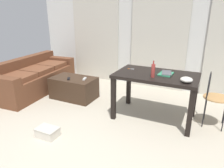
{
  "coord_description": "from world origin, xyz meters",
  "views": [
    {
      "loc": [
        1.1,
        -1.48,
        1.71
      ],
      "look_at": [
        -0.49,
        1.83,
        0.42
      ],
      "focal_mm": 33.23,
      "sensor_mm": 36.0,
      "label": 1
    }
  ],
  "objects_px": {
    "shoebox": "(47,132)",
    "craft_table": "(156,80)",
    "coffee_table": "(74,88)",
    "couch": "(34,78)",
    "book_stack": "(166,73)",
    "tv_remote_secondary": "(85,79)",
    "bottle_near": "(153,71)",
    "wire_chair": "(213,93)",
    "bowl": "(186,80)",
    "tv_remote_primary": "(69,79)",
    "scissors": "(130,69)"
  },
  "relations": [
    {
      "from": "bowl",
      "to": "scissors",
      "type": "height_order",
      "value": "bowl"
    },
    {
      "from": "coffee_table",
      "to": "craft_table",
      "type": "xyz_separation_m",
      "value": [
        1.71,
        -0.11,
        0.44
      ]
    },
    {
      "from": "book_stack",
      "to": "tv_remote_primary",
      "type": "bearing_deg",
      "value": -178.72
    },
    {
      "from": "tv_remote_primary",
      "to": "scissors",
      "type": "bearing_deg",
      "value": -29.39
    },
    {
      "from": "couch",
      "to": "tv_remote_secondary",
      "type": "distance_m",
      "value": 1.33
    },
    {
      "from": "bottle_near",
      "to": "tv_remote_secondary",
      "type": "relative_size",
      "value": 1.58
    },
    {
      "from": "tv_remote_secondary",
      "to": "shoebox",
      "type": "xyz_separation_m",
      "value": [
        0.23,
        -1.36,
        -0.38
      ]
    },
    {
      "from": "craft_table",
      "to": "shoebox",
      "type": "relative_size",
      "value": 4.12
    },
    {
      "from": "craft_table",
      "to": "wire_chair",
      "type": "bearing_deg",
      "value": 9.96
    },
    {
      "from": "wire_chair",
      "to": "scissors",
      "type": "height_order",
      "value": "wire_chair"
    },
    {
      "from": "wire_chair",
      "to": "tv_remote_primary",
      "type": "bearing_deg",
      "value": -176.69
    },
    {
      "from": "wire_chair",
      "to": "couch",
      "type": "bearing_deg",
      "value": -178.97
    },
    {
      "from": "book_stack",
      "to": "craft_table",
      "type": "bearing_deg",
      "value": -163.75
    },
    {
      "from": "craft_table",
      "to": "wire_chair",
      "type": "relative_size",
      "value": 1.5
    },
    {
      "from": "craft_table",
      "to": "scissors",
      "type": "bearing_deg",
      "value": 167.92
    },
    {
      "from": "bottle_near",
      "to": "book_stack",
      "type": "relative_size",
      "value": 0.84
    },
    {
      "from": "tv_remote_primary",
      "to": "tv_remote_secondary",
      "type": "height_order",
      "value": "tv_remote_secondary"
    },
    {
      "from": "bottle_near",
      "to": "book_stack",
      "type": "distance_m",
      "value": 0.29
    },
    {
      "from": "tv_remote_secondary",
      "to": "craft_table",
      "type": "bearing_deg",
      "value": -23.27
    },
    {
      "from": "coffee_table",
      "to": "wire_chair",
      "type": "xyz_separation_m",
      "value": [
        2.56,
        0.04,
        0.32
      ]
    },
    {
      "from": "shoebox",
      "to": "craft_table",
      "type": "bearing_deg",
      "value": 45.39
    },
    {
      "from": "wire_chair",
      "to": "bowl",
      "type": "xyz_separation_m",
      "value": [
        -0.37,
        -0.38,
        0.27
      ]
    },
    {
      "from": "coffee_table",
      "to": "book_stack",
      "type": "height_order",
      "value": "book_stack"
    },
    {
      "from": "bottle_near",
      "to": "book_stack",
      "type": "xyz_separation_m",
      "value": [
        0.15,
        0.23,
        -0.09
      ]
    },
    {
      "from": "scissors",
      "to": "craft_table",
      "type": "bearing_deg",
      "value": -12.08
    },
    {
      "from": "wire_chair",
      "to": "tv_remote_secondary",
      "type": "height_order",
      "value": "wire_chair"
    },
    {
      "from": "craft_table",
      "to": "shoebox",
      "type": "distance_m",
      "value": 1.84
    },
    {
      "from": "bowl",
      "to": "book_stack",
      "type": "relative_size",
      "value": 0.56
    },
    {
      "from": "shoebox",
      "to": "tv_remote_secondary",
      "type": "bearing_deg",
      "value": 99.4
    },
    {
      "from": "bowl",
      "to": "tv_remote_secondary",
      "type": "distance_m",
      "value": 1.99
    },
    {
      "from": "bottle_near",
      "to": "tv_remote_primary",
      "type": "distance_m",
      "value": 1.8
    },
    {
      "from": "wire_chair",
      "to": "shoebox",
      "type": "height_order",
      "value": "wire_chair"
    },
    {
      "from": "craft_table",
      "to": "tv_remote_primary",
      "type": "bearing_deg",
      "value": -179.98
    },
    {
      "from": "coffee_table",
      "to": "wire_chair",
      "type": "distance_m",
      "value": 2.58
    },
    {
      "from": "craft_table",
      "to": "shoebox",
      "type": "bearing_deg",
      "value": -134.61
    },
    {
      "from": "wire_chair",
      "to": "book_stack",
      "type": "xyz_separation_m",
      "value": [
        -0.71,
        -0.11,
        0.24
      ]
    },
    {
      "from": "couch",
      "to": "bottle_near",
      "type": "bearing_deg",
      "value": -5.7
    },
    {
      "from": "shoebox",
      "to": "wire_chair",
      "type": "bearing_deg",
      "value": 33.82
    },
    {
      "from": "book_stack",
      "to": "shoebox",
      "type": "height_order",
      "value": "book_stack"
    },
    {
      "from": "tv_remote_secondary",
      "to": "bottle_near",
      "type": "bearing_deg",
      "value": -30.74
    },
    {
      "from": "book_stack",
      "to": "tv_remote_secondary",
      "type": "height_order",
      "value": "book_stack"
    },
    {
      "from": "coffee_table",
      "to": "craft_table",
      "type": "bearing_deg",
      "value": -3.59
    },
    {
      "from": "book_stack",
      "to": "wire_chair",
      "type": "bearing_deg",
      "value": 8.66
    },
    {
      "from": "couch",
      "to": "scissors",
      "type": "distance_m",
      "value": 2.33
    },
    {
      "from": "couch",
      "to": "bowl",
      "type": "xyz_separation_m",
      "value": [
        3.25,
        -0.31,
        0.51
      ]
    },
    {
      "from": "tv_remote_secondary",
      "to": "shoebox",
      "type": "relative_size",
      "value": 0.51
    },
    {
      "from": "couch",
      "to": "book_stack",
      "type": "distance_m",
      "value": 2.95
    },
    {
      "from": "bowl",
      "to": "shoebox",
      "type": "relative_size",
      "value": 0.55
    },
    {
      "from": "scissors",
      "to": "shoebox",
      "type": "distance_m",
      "value": 1.69
    },
    {
      "from": "bottle_near",
      "to": "scissors",
      "type": "xyz_separation_m",
      "value": [
        -0.48,
        0.3,
        -0.1
      ]
    }
  ]
}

